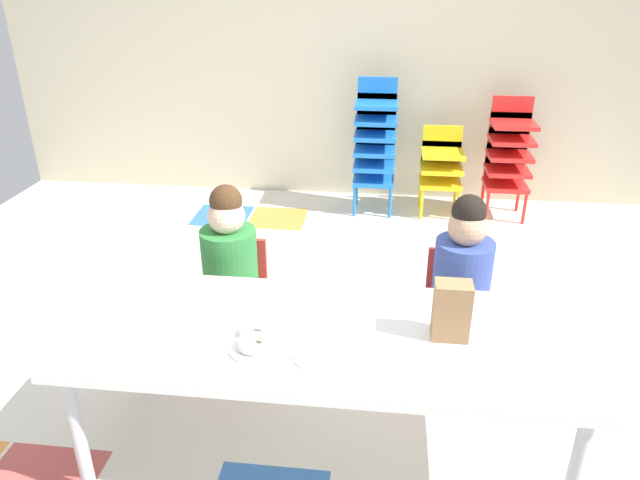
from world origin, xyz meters
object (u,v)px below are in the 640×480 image
object	(u,v)px
kid_chair_yellow_stack	(441,165)
kid_chair_blue_stack	(375,140)
donut_powdered_on_plate	(254,343)
donut_powdered_loose	(254,332)
paper_plate_center_table	(317,354)
seated_child_middle_seat	(462,272)
kid_chair_red_stack	(509,152)
craft_table	(325,342)
paper_bag_brown	(452,311)
paper_plate_near_edge	(254,348)
seated_child_near_camera	(230,260)

from	to	relation	value
kid_chair_yellow_stack	kid_chair_blue_stack	bearing A→B (deg)	179.89
donut_powdered_on_plate	donut_powdered_loose	bearing A→B (deg)	102.61
paper_plate_center_table	seated_child_middle_seat	bearing A→B (deg)	52.41
kid_chair_blue_stack	donut_powdered_loose	world-z (taller)	kid_chair_blue_stack
kid_chair_red_stack	seated_child_middle_seat	bearing A→B (deg)	-105.25
craft_table	donut_powdered_on_plate	bearing A→B (deg)	-149.30
paper_bag_brown	paper_plate_near_edge	world-z (taller)	paper_bag_brown
craft_table	kid_chair_blue_stack	size ratio (longest dim) A/B	1.79
craft_table	donut_powdered_on_plate	world-z (taller)	donut_powdered_on_plate
kid_chair_red_stack	paper_plate_near_edge	bearing A→B (deg)	-115.78
craft_table	donut_powdered_on_plate	distance (m)	0.28
seated_child_middle_seat	kid_chair_red_stack	world-z (taller)	seated_child_middle_seat
paper_bag_brown	paper_plate_center_table	distance (m)	0.50
seated_child_near_camera	kid_chair_yellow_stack	size ratio (longest dim) A/B	1.35
kid_chair_red_stack	paper_bag_brown	size ratio (longest dim) A/B	4.18
seated_child_near_camera	paper_plate_center_table	xyz separation A→B (m)	(0.50, -0.74, 0.04)
kid_chair_yellow_stack	donut_powdered_loose	xyz separation A→B (m)	(-0.88, -2.73, 0.21)
seated_child_middle_seat	paper_plate_near_edge	world-z (taller)	seated_child_middle_seat
paper_plate_near_edge	donut_powdered_loose	bearing A→B (deg)	102.61
seated_child_near_camera	donut_powdered_loose	world-z (taller)	seated_child_near_camera
kid_chair_red_stack	paper_bag_brown	world-z (taller)	kid_chair_red_stack
craft_table	kid_chair_yellow_stack	xyz separation A→B (m)	(0.63, 2.67, -0.15)
seated_child_near_camera	paper_plate_center_table	size ratio (longest dim) A/B	5.10
seated_child_near_camera	kid_chair_red_stack	world-z (taller)	seated_child_near_camera
kid_chair_blue_stack	paper_plate_near_edge	xyz separation A→B (m)	(-0.34, -2.81, 0.02)
paper_plate_center_table	donut_powdered_loose	world-z (taller)	donut_powdered_loose
paper_bag_brown	craft_table	bearing A→B (deg)	-177.86
kid_chair_red_stack	seated_child_near_camera	bearing A→B (deg)	-128.21
craft_table	seated_child_middle_seat	bearing A→B (deg)	46.69
kid_chair_red_stack	donut_powdered_loose	xyz separation A→B (m)	(-1.38, -2.73, 0.09)
seated_child_middle_seat	kid_chair_blue_stack	xyz separation A→B (m)	(-0.45, 2.08, 0.02)
paper_plate_near_edge	paper_bag_brown	bearing A→B (deg)	12.79
kid_chair_yellow_stack	donut_powdered_loose	bearing A→B (deg)	-107.82
donut_powdered_loose	paper_plate_near_edge	bearing A→B (deg)	-77.39
seated_child_middle_seat	paper_plate_near_edge	size ratio (longest dim) A/B	5.10
seated_child_near_camera	kid_chair_red_stack	bearing A→B (deg)	51.79
kid_chair_blue_stack	paper_plate_near_edge	bearing A→B (deg)	-96.84
seated_child_near_camera	kid_chair_yellow_stack	world-z (taller)	seated_child_near_camera
craft_table	seated_child_middle_seat	xyz separation A→B (m)	(0.56, 0.59, 0.01)
seated_child_near_camera	donut_powdered_on_plate	xyz separation A→B (m)	(0.28, -0.73, 0.06)
paper_plate_near_edge	paper_plate_center_table	size ratio (longest dim) A/B	1.00
kid_chair_blue_stack	donut_powdered_loose	bearing A→B (deg)	-97.43
kid_chair_red_stack	donut_powdered_loose	bearing A→B (deg)	-116.76
craft_table	kid_chair_yellow_stack	world-z (taller)	kid_chair_yellow_stack
paper_bag_brown	donut_powdered_on_plate	distance (m)	0.70
seated_child_near_camera	paper_plate_near_edge	size ratio (longest dim) A/B	5.10
seated_child_middle_seat	seated_child_near_camera	bearing A→B (deg)	180.00
seated_child_middle_seat	paper_plate_center_table	size ratio (longest dim) A/B	5.10
kid_chair_yellow_stack	donut_powdered_on_plate	world-z (taller)	kid_chair_yellow_stack
seated_child_near_camera	paper_plate_near_edge	xyz separation A→B (m)	(0.28, -0.73, 0.04)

